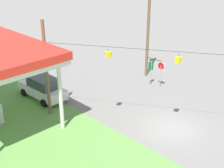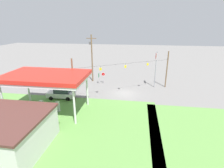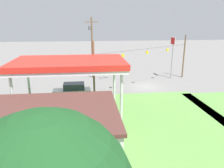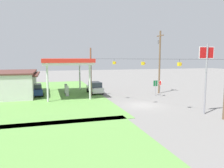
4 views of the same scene
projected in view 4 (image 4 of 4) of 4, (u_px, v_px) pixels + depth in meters
The scene contains 13 objects.
ground_plane at pixel (142, 105), 27.55m from camera, with size 160.00×160.00×0.00m, color slate.
grass_verge_station_corner at pixel (11, 95), 34.83m from camera, with size 36.00×28.00×0.04m, color #5B8E42.
gas_station_canopy at pixel (66, 62), 34.71m from camera, with size 11.63×7.20×5.84m.
gas_station_store at pixel (10, 83), 34.51m from camera, with size 11.66×8.27×3.84m.
fuel_pump_near at pixel (67, 91), 34.03m from camera, with size 0.71×0.56×1.62m.
fuel_pump_far at pixel (66, 89), 36.48m from camera, with size 0.71×0.56×1.62m.
car_at_pumps_front at pixel (95, 88), 36.69m from camera, with size 4.92×2.24×1.97m.
car_at_pumps_rear at pixel (36, 90), 34.11m from camera, with size 4.17×2.40×1.89m.
stop_sign_roadside at pixel (160, 85), 33.76m from camera, with size 0.80×0.08×2.50m.
stop_sign_overhead at pixel (206, 65), 22.76m from camera, with size 0.22×1.80×7.42m.
route_sign at pixel (155, 85), 34.53m from camera, with size 0.10×0.70×2.40m.
utility_pole_main at pixel (160, 59), 36.29m from camera, with size 2.20×0.44×10.37m.
signal_span_gantry at pixel (143, 73), 27.07m from camera, with size 16.33×10.24×7.47m.
Camera 4 is at (-24.85, 11.30, 5.98)m, focal length 35.00 mm.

